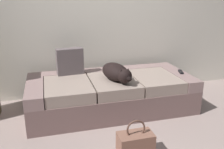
% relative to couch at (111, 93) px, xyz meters
% --- Properties ---
extents(couch, '(2.06, 0.94, 0.43)m').
position_rel_couch_xyz_m(couch, '(0.00, 0.00, 0.00)').
color(couch, '#795D5A').
rests_on(couch, ground).
extents(dog_dark, '(0.36, 0.59, 0.21)m').
position_rel_couch_xyz_m(dog_dark, '(0.03, -0.14, 0.32)').
color(dog_dark, black).
rests_on(dog_dark, couch).
extents(tv_remote, '(0.09, 0.16, 0.02)m').
position_rel_couch_xyz_m(tv_remote, '(0.95, -0.06, 0.23)').
color(tv_remote, black).
rests_on(tv_remote, couch).
extents(throw_pillow, '(0.35, 0.15, 0.34)m').
position_rel_couch_xyz_m(throw_pillow, '(-0.48, 0.27, 0.39)').
color(throw_pillow, '#5F5456').
rests_on(throw_pillow, couch).
extents(handbag, '(0.32, 0.18, 0.38)m').
position_rel_couch_xyz_m(handbag, '(-0.05, -1.04, -0.09)').
color(handbag, brown).
rests_on(handbag, ground).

